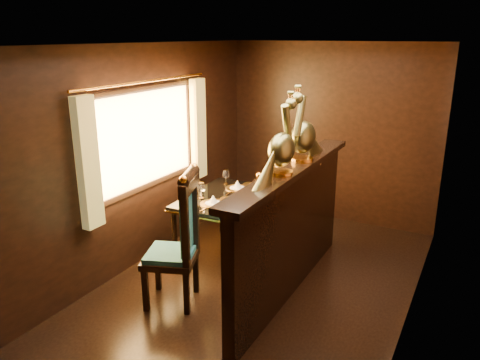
{
  "coord_description": "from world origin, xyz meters",
  "views": [
    {
      "loc": [
        1.93,
        -3.79,
        2.59
      ],
      "look_at": [
        -0.33,
        0.43,
        1.09
      ],
      "focal_mm": 35.0,
      "sensor_mm": 36.0,
      "label": 1
    }
  ],
  "objects_px": {
    "peacock_left": "(282,135)",
    "peacock_right": "(304,123)",
    "chair_left": "(182,235)",
    "chair_right": "(262,217)",
    "dining_table": "(222,201)"
  },
  "relations": [
    {
      "from": "dining_table",
      "to": "peacock_right",
      "type": "height_order",
      "value": "peacock_right"
    },
    {
      "from": "peacock_left",
      "to": "peacock_right",
      "type": "relative_size",
      "value": 0.95
    },
    {
      "from": "dining_table",
      "to": "chair_left",
      "type": "relative_size",
      "value": 0.93
    },
    {
      "from": "dining_table",
      "to": "chair_left",
      "type": "xyz_separation_m",
      "value": [
        0.23,
        -1.15,
        0.05
      ]
    },
    {
      "from": "chair_left",
      "to": "chair_right",
      "type": "bearing_deg",
      "value": 49.08
    },
    {
      "from": "dining_table",
      "to": "chair_right",
      "type": "height_order",
      "value": "chair_right"
    },
    {
      "from": "peacock_left",
      "to": "dining_table",
      "type": "bearing_deg",
      "value": 144.86
    },
    {
      "from": "chair_right",
      "to": "dining_table",
      "type": "bearing_deg",
      "value": 175.85
    },
    {
      "from": "dining_table",
      "to": "chair_right",
      "type": "xyz_separation_m",
      "value": [
        0.6,
        -0.14,
        -0.05
      ]
    },
    {
      "from": "dining_table",
      "to": "peacock_left",
      "type": "bearing_deg",
      "value": -37.32
    },
    {
      "from": "chair_left",
      "to": "peacock_left",
      "type": "relative_size",
      "value": 1.89
    },
    {
      "from": "peacock_left",
      "to": "chair_left",
      "type": "bearing_deg",
      "value": -155.48
    },
    {
      "from": "chair_left",
      "to": "peacock_right",
      "type": "xyz_separation_m",
      "value": [
        0.85,
        0.93,
        1.02
      ]
    },
    {
      "from": "chair_right",
      "to": "peacock_right",
      "type": "bearing_deg",
      "value": -1.13
    },
    {
      "from": "dining_table",
      "to": "chair_left",
      "type": "bearing_deg",
      "value": -80.85
    }
  ]
}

